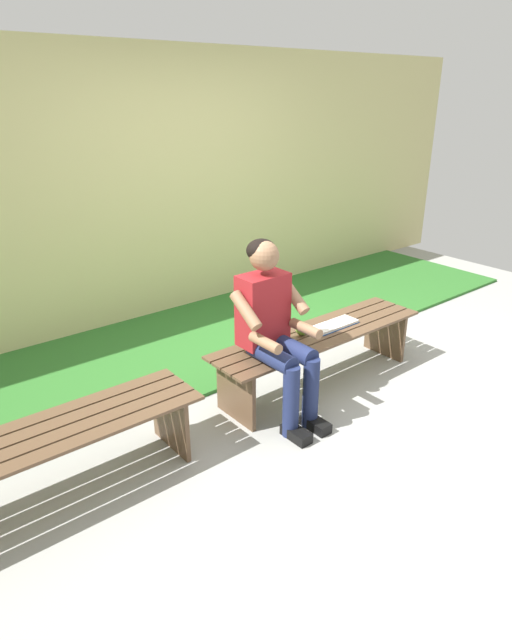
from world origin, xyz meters
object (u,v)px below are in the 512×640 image
(book_open, at_px, (334,325))
(bench_far, at_px, (38,452))
(person_seated, at_px, (274,325))
(bench_near, at_px, (319,344))
(apple, at_px, (302,329))

(book_open, bearing_deg, bench_far, 0.28)
(book_open, bearing_deg, person_seated, 8.65)
(bench_near, relative_size, person_seated, 1.49)
(bench_near, xyz_separation_m, person_seated, (0.55, 0.10, 0.34))
(person_seated, bearing_deg, apple, -159.49)
(bench_near, xyz_separation_m, apple, (0.14, -0.05, 0.14))
(bench_far, height_order, apple, apple)
(bench_near, relative_size, apple, 20.72)
(bench_near, relative_size, book_open, 4.50)
(bench_near, distance_m, apple, 0.21)
(bench_near, height_order, person_seated, person_seated)
(bench_near, xyz_separation_m, bench_far, (2.14, -0.00, 0.00))
(person_seated, bearing_deg, bench_near, -169.72)
(person_seated, height_order, book_open, person_seated)
(apple, bearing_deg, bench_far, 1.49)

